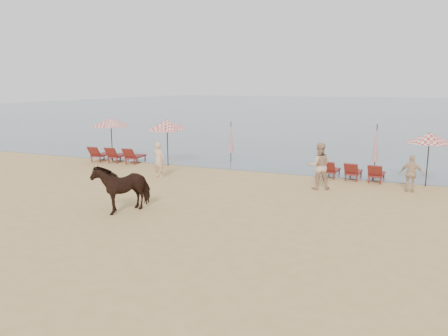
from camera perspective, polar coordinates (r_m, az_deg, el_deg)
The scene contains 13 objects.
ground at distance 12.38m, azimuth -9.17°, elevation -9.04°, with size 120.00×120.00×0.00m, color tan.
sea at distance 90.14m, azimuth 19.08°, elevation 7.57°, with size 160.00×140.00×0.06m, color #51606B.
lounger_cluster_left at distance 24.55m, azimuth -13.89°, elevation 1.69°, with size 2.88×1.86×0.60m.
lounger_cluster_right at distance 20.23m, azimuth 16.48°, elevation -0.41°, with size 2.66×1.68×0.57m.
umbrella_open_left_a at distance 24.67m, azimuth -14.56°, elevation 5.82°, with size 2.13×2.13×2.42m.
umbrella_open_left_b at distance 22.84m, azimuth -7.45°, elevation 5.67°, with size 1.96×2.00×2.50m.
umbrella_open_right at distance 19.77m, azimuth 25.27°, elevation 3.56°, with size 1.85×1.85×2.26m.
umbrella_closed_left at distance 23.72m, azimuth 0.91°, elevation 4.00°, with size 0.27×0.27×2.22m.
umbrella_closed_right at distance 21.92m, azimuth 19.25°, elevation 3.07°, with size 0.29×0.29×2.36m.
cow at distance 15.04m, azimuth -13.12°, elevation -2.40°, with size 0.87×1.92×1.62m, color black.
beachgoer_left at distance 20.09m, azimuth -8.52°, elevation 1.07°, with size 0.59×0.39×1.63m, color #E3B28E.
beachgoer_right_a at distance 18.04m, azimuth 12.31°, elevation 0.27°, with size 0.92×0.72×1.90m, color tan.
beachgoer_right_b at distance 18.64m, azimuth 23.28°, elevation -0.70°, with size 0.87×0.36×1.48m, color tan.
Camera 1 is at (6.27, -9.82, 4.17)m, focal length 35.00 mm.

